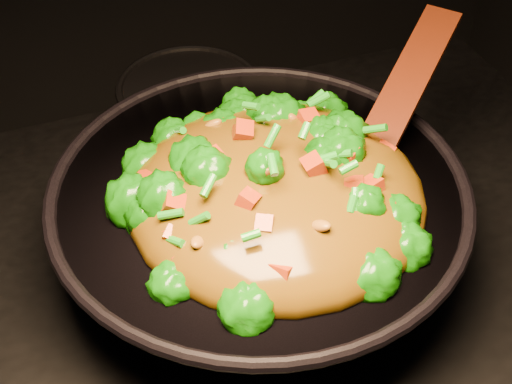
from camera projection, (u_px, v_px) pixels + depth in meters
name	position (u px, v px, depth m)	size (l,w,h in m)	color
wok	(259.00, 228.00, 0.84)	(0.46, 0.46, 0.13)	black
stir_fry	(278.00, 162.00, 0.74)	(0.32, 0.32, 0.11)	#126507
spatula	(395.00, 106.00, 0.82)	(0.30, 0.04, 0.01)	#3B1609
back_pot	(191.00, 115.00, 1.01)	(0.19, 0.19, 0.11)	black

